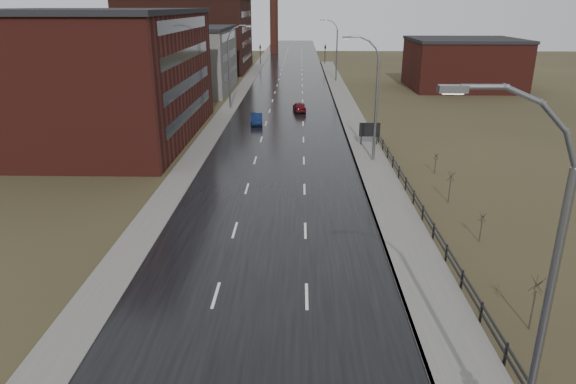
{
  "coord_description": "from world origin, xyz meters",
  "views": [
    {
      "loc": [
        1.88,
        -10.46,
        13.85
      ],
      "look_at": [
        1.19,
        19.25,
        3.0
      ],
      "focal_mm": 32.0,
      "sensor_mm": 36.0,
      "label": 1
    }
  ],
  "objects_px": {
    "car_near": "(257,119)",
    "car_far": "(300,107)",
    "streetlight_main": "(536,304)",
    "billboard": "(370,130)"
  },
  "relations": [
    {
      "from": "billboard",
      "to": "car_near",
      "type": "relative_size",
      "value": 0.62
    },
    {
      "from": "streetlight_main",
      "to": "car_near",
      "type": "xyz_separation_m",
      "value": [
        -11.89,
        49.57,
        -5.39
      ]
    },
    {
      "from": "billboard",
      "to": "car_far",
      "type": "xyz_separation_m",
      "value": [
        -7.26,
        17.95,
        -1.01
      ]
    },
    {
      "from": "car_far",
      "to": "streetlight_main",
      "type": "bearing_deg",
      "value": 91.09
    },
    {
      "from": "car_far",
      "to": "billboard",
      "type": "bearing_deg",
      "value": 106.53
    },
    {
      "from": "car_near",
      "to": "car_far",
      "type": "height_order",
      "value": "car_far"
    },
    {
      "from": "billboard",
      "to": "car_far",
      "type": "bearing_deg",
      "value": 112.02
    },
    {
      "from": "car_far",
      "to": "car_near",
      "type": "bearing_deg",
      "value": 51.11
    },
    {
      "from": "car_near",
      "to": "car_far",
      "type": "xyz_separation_m",
      "value": [
        5.25,
        7.96,
        0.01
      ]
    },
    {
      "from": "billboard",
      "to": "car_far",
      "type": "height_order",
      "value": "billboard"
    }
  ]
}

